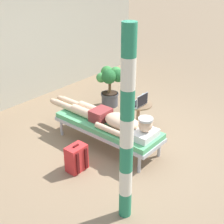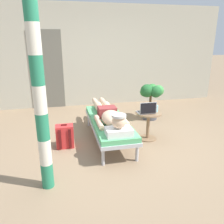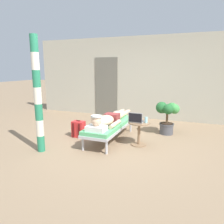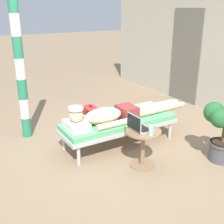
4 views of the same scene
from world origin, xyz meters
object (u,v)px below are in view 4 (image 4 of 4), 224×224
at_px(laptop, 138,126).
at_px(backpack, 91,118).
at_px(person_reclining, 116,114).
at_px(porch_post, 20,69).
at_px(side_table, 143,142).
at_px(drink_glass, 151,130).
at_px(lounge_chair, 119,124).

relative_size(laptop, backpack, 0.73).
height_order(person_reclining, porch_post, porch_post).
bearing_deg(porch_post, side_table, 31.45).
bearing_deg(drink_glass, backpack, -179.92).
height_order(lounge_chair, backpack, backpack).
height_order(lounge_chair, person_reclining, person_reclining).
bearing_deg(laptop, person_reclining, 173.02).
relative_size(lounge_chair, backpack, 4.39).
bearing_deg(person_reclining, side_table, -2.42).
xyz_separation_m(person_reclining, backpack, (-0.80, -0.03, -0.32)).
relative_size(lounge_chair, side_table, 3.56).
bearing_deg(laptop, lounge_chair, 168.40).
bearing_deg(lounge_chair, drink_glass, -5.44).
bearing_deg(person_reclining, lounge_chair, 90.00).
bearing_deg(porch_post, person_reclining, 46.87).
bearing_deg(porch_post, backpack, 77.06).
distance_m(person_reclining, drink_glass, 0.89).
bearing_deg(lounge_chair, person_reclining, -90.00).
bearing_deg(backpack, lounge_chair, 6.16).
xyz_separation_m(person_reclining, porch_post, (-1.05, -1.12, 0.63)).
bearing_deg(drink_glass, lounge_chair, 174.56).
xyz_separation_m(backpack, porch_post, (-0.25, -1.09, 0.96)).
xyz_separation_m(drink_glass, porch_post, (-1.93, -1.09, 0.57)).
distance_m(lounge_chair, backpack, 0.82).
distance_m(side_table, backpack, 1.54).
bearing_deg(laptop, drink_glass, 14.41).
bearing_deg(person_reclining, laptop, -6.98).
distance_m(drink_glass, backpack, 1.73).
distance_m(backpack, porch_post, 1.47).
height_order(drink_glass, porch_post, porch_post).
relative_size(drink_glass, backpack, 0.30).
bearing_deg(side_table, laptop, -139.48).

